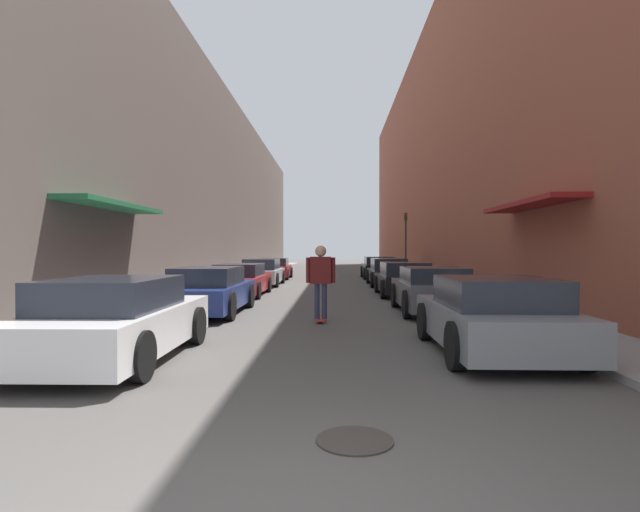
{
  "coord_description": "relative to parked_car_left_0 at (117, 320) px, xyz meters",
  "views": [
    {
      "loc": [
        0.39,
        -2.93,
        1.73
      ],
      "look_at": [
        -0.01,
        11.07,
        1.55
      ],
      "focal_mm": 28.0,
      "sensor_mm": 36.0,
      "label": 1
    }
  ],
  "objects": [
    {
      "name": "ground",
      "position": [
        2.99,
        18.62,
        -0.63
      ],
      "size": [
        128.32,
        128.32,
        0.0
      ],
      "primitive_type": "plane",
      "color": "#4C4947"
    },
    {
      "name": "curb_strip_left",
      "position": [
        -2.0,
        24.45,
        -0.57
      ],
      "size": [
        1.8,
        58.33,
        0.12
      ],
      "color": "gray",
      "rests_on": "ground"
    },
    {
      "name": "curb_strip_right",
      "position": [
        7.98,
        24.45,
        -0.57
      ],
      "size": [
        1.8,
        58.33,
        0.12
      ],
      "color": "gray",
      "rests_on": "ground"
    },
    {
      "name": "building_row_left",
      "position": [
        -4.9,
        24.45,
        4.98
      ],
      "size": [
        4.9,
        58.33,
        11.22
      ],
      "color": "#564C47",
      "rests_on": "ground"
    },
    {
      "name": "building_row_right",
      "position": [
        10.88,
        24.45,
        7.11
      ],
      "size": [
        4.9,
        58.33,
        15.47
      ],
      "color": "brown",
      "rests_on": "ground"
    },
    {
      "name": "parked_car_left_0",
      "position": [
        0.0,
        0.0,
        0.0
      ],
      "size": [
        1.93,
        4.26,
        1.29
      ],
      "color": "silver",
      "rests_on": "ground"
    },
    {
      "name": "parked_car_left_1",
      "position": [
        0.03,
        5.67,
        -0.01
      ],
      "size": [
        1.86,
        4.52,
        1.26
      ],
      "color": "navy",
      "rests_on": "ground"
    },
    {
      "name": "parked_car_left_2",
      "position": [
        -0.13,
        10.93,
        -0.05
      ],
      "size": [
        1.88,
        4.59,
        1.2
      ],
      "color": "maroon",
      "rests_on": "ground"
    },
    {
      "name": "parked_car_left_3",
      "position": [
        -0.1,
        16.31,
        -0.01
      ],
      "size": [
        1.86,
        4.44,
        1.28
      ],
      "color": "#B7B7BC",
      "rests_on": "ground"
    },
    {
      "name": "parked_car_left_4",
      "position": [
        -0.16,
        21.69,
        -0.03
      ],
      "size": [
        1.92,
        4.07,
        1.23
      ],
      "color": "maroon",
      "rests_on": "ground"
    },
    {
      "name": "parked_car_right_0",
      "position": [
        6.03,
        0.67,
        -0.01
      ],
      "size": [
        2.02,
        3.95,
        1.27
      ],
      "color": "gray",
      "rests_on": "ground"
    },
    {
      "name": "parked_car_right_1",
      "position": [
        6.06,
        6.01,
        -0.01
      ],
      "size": [
        1.91,
        3.99,
        1.25
      ],
      "color": "#515459",
      "rests_on": "ground"
    },
    {
      "name": "parked_car_right_2",
      "position": [
        5.99,
        11.07,
        -0.02
      ],
      "size": [
        1.97,
        4.04,
        1.25
      ],
      "color": "black",
      "rests_on": "ground"
    },
    {
      "name": "parked_car_right_3",
      "position": [
        5.95,
        16.29,
        0.0
      ],
      "size": [
        1.85,
        4.7,
        1.31
      ],
      "color": "black",
      "rests_on": "ground"
    },
    {
      "name": "parked_car_right_4",
      "position": [
        6.06,
        22.23,
        0.01
      ],
      "size": [
        2.03,
        4.61,
        1.3
      ],
      "color": "black",
      "rests_on": "ground"
    },
    {
      "name": "skateboarder",
      "position": [
        3.06,
        4.24,
        0.5
      ],
      "size": [
        0.7,
        0.78,
        1.83
      ],
      "color": "#B2231E",
      "rests_on": "ground"
    },
    {
      "name": "manhole_cover",
      "position": [
        3.57,
        -3.17,
        -0.62
      ],
      "size": [
        0.7,
        0.7,
        0.02
      ],
      "color": "#332D28",
      "rests_on": "ground"
    },
    {
      "name": "traffic_light",
      "position": [
        7.41,
        20.63,
        1.75
      ],
      "size": [
        0.16,
        0.22,
        3.68
      ],
      "color": "#2D2D2D",
      "rests_on": "curb_strip_right"
    }
  ]
}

